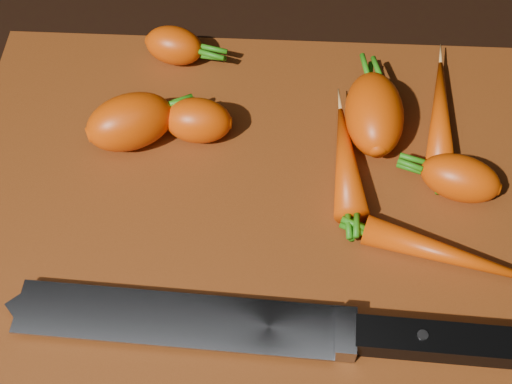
{
  "coord_description": "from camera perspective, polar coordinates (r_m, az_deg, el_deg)",
  "views": [
    {
      "loc": [
        0.01,
        -0.31,
        0.5
      ],
      "look_at": [
        0.0,
        0.01,
        0.03
      ],
      "focal_mm": 50.0,
      "sensor_mm": 36.0,
      "label": 1
    }
  ],
  "objects": [
    {
      "name": "carrot_0",
      "position": [
        0.61,
        -10.03,
        5.54
      ],
      "size": [
        0.09,
        0.08,
        0.05
      ],
      "primitive_type": "ellipsoid",
      "rotation": [
        0.0,
        0.0,
        0.44
      ],
      "color": "#E74703",
      "rests_on": "cutting_board"
    },
    {
      "name": "carrot_4",
      "position": [
        0.6,
        16.02,
        1.07
      ],
      "size": [
        0.07,
        0.06,
        0.04
      ],
      "primitive_type": "ellipsoid",
      "rotation": [
        0.0,
        0.0,
        2.84
      ],
      "color": "#E74703",
      "rests_on": "cutting_board"
    },
    {
      "name": "carrot_6",
      "position": [
        0.57,
        15.33,
        -4.9
      ],
      "size": [
        0.14,
        0.06,
        0.02
      ],
      "primitive_type": "ellipsoid",
      "rotation": [
        0.0,
        0.0,
        -0.3
      ],
      "color": "#E74703",
      "rests_on": "cutting_board"
    },
    {
      "name": "carrot_3",
      "position": [
        0.68,
        -6.57,
        11.57
      ],
      "size": [
        0.06,
        0.05,
        0.04
      ],
      "primitive_type": "ellipsoid",
      "rotation": [
        0.0,
        0.0,
        -0.24
      ],
      "color": "#E74703",
      "rests_on": "cutting_board"
    },
    {
      "name": "carrot_2",
      "position": [
        0.62,
        9.43,
        6.19
      ],
      "size": [
        0.05,
        0.09,
        0.05
      ],
      "primitive_type": "ellipsoid",
      "rotation": [
        0.0,
        0.0,
        1.6
      ],
      "color": "#E74703",
      "rests_on": "cutting_board"
    },
    {
      "name": "ground",
      "position": [
        0.59,
        -0.05,
        -2.67
      ],
      "size": [
        2.0,
        2.0,
        0.01
      ],
      "primitive_type": "cube",
      "color": "black"
    },
    {
      "name": "carrot_7",
      "position": [
        0.6,
        7.2,
        2.54
      ],
      "size": [
        0.04,
        0.11,
        0.03
      ],
      "primitive_type": "ellipsoid",
      "rotation": [
        0.0,
        0.0,
        1.63
      ],
      "color": "#E74703",
      "rests_on": "cutting_board"
    },
    {
      "name": "carrot_5",
      "position": [
        0.64,
        14.52,
        5.95
      ],
      "size": [
        0.04,
        0.13,
        0.03
      ],
      "primitive_type": "ellipsoid",
      "rotation": [
        0.0,
        0.0,
        1.47
      ],
      "color": "#E74703",
      "rests_on": "cutting_board"
    },
    {
      "name": "carrot_1",
      "position": [
        0.61,
        -4.67,
        5.72
      ],
      "size": [
        0.06,
        0.04,
        0.04
      ],
      "primitive_type": "ellipsoid",
      "rotation": [
        0.0,
        0.0,
        3.09
      ],
      "color": "#E74703",
      "rests_on": "cutting_board"
    },
    {
      "name": "cutting_board",
      "position": [
        0.58,
        -0.05,
        -2.12
      ],
      "size": [
        0.5,
        0.4,
        0.01
      ],
      "primitive_type": "cube",
      "color": "brown",
      "rests_on": "ground"
    },
    {
      "name": "knife",
      "position": [
        0.53,
        -4.0,
        -10.34
      ],
      "size": [
        0.38,
        0.05,
        0.02
      ],
      "rotation": [
        0.0,
        0.0,
        -0.04
      ],
      "color": "gray",
      "rests_on": "cutting_board"
    }
  ]
}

